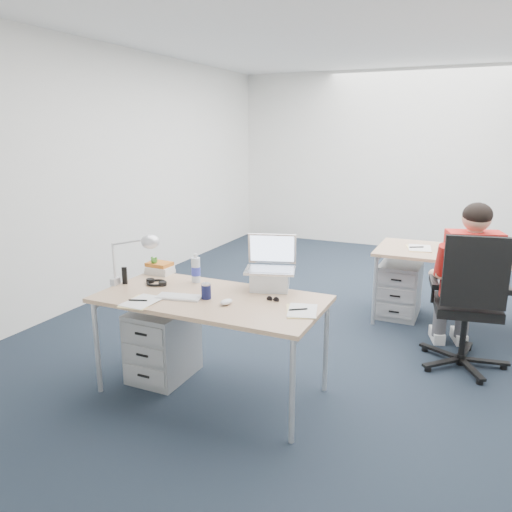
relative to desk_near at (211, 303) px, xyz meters
The scene contains 24 objects.
floor 2.11m from the desk_near, 67.10° to the left, with size 7.00×7.00×0.00m, color black.
room 2.25m from the desk_near, 67.10° to the left, with size 6.02×7.02×2.80m.
desk_near is the anchor object (origin of this frame).
desk_far 2.66m from the desk_near, 54.06° to the left, with size 1.60×0.80×0.73m.
office_chair 2.07m from the desk_near, 35.56° to the left, with size 0.82×0.82×1.13m.
seated_person 2.11m from the desk_near, 40.19° to the left, with size 0.54×0.78×1.33m.
drawer_pedestal_near 0.62m from the desk_near, behind, with size 0.40×0.50×0.55m, color #929597.
drawer_pedestal_far 2.42m from the desk_near, 65.47° to the left, with size 0.40×0.50×0.55m, color #929597.
silver_laptop 0.52m from the desk_near, 48.72° to the left, with size 0.36×0.29×0.39m, color silver, non-canonical shape.
wireless_keyboard 0.23m from the desk_near, 150.59° to the right, with size 0.32×0.13×0.02m, color white.
computer_mouse 0.21m from the desk_near, 27.94° to the right, with size 0.06×0.10×0.04m, color white.
headphones 0.54m from the desk_near, 169.70° to the left, with size 0.20×0.15×0.03m, color black, non-canonical shape.
can_koozie 0.11m from the desk_near, 105.97° to the right, with size 0.07×0.07×0.11m, color #161A45.
water_bottle 0.42m from the desk_near, 136.12° to the left, with size 0.07×0.07×0.22m, color silver.
bear_figurine 0.78m from the desk_near, 155.50° to the left, with size 0.08×0.06×0.15m, color #28711E, non-canonical shape.
book_stack 0.76m from the desk_near, 152.54° to the left, with size 0.21×0.15×0.09m, color silver.
cordless_phone 0.76m from the desk_near, behind, with size 0.04×0.02×0.13m, color black.
papers_left 0.49m from the desk_near, 141.71° to the right, with size 0.19×0.28×0.01m, color #F6DB8E.
papers_right 0.68m from the desk_near, ahead, with size 0.18×0.26×0.01m, color #F6DB8E.
sunglasses 0.45m from the desk_near, 13.80° to the left, with size 0.09×0.04×0.02m, color black, non-canonical shape.
desk_lamp 0.72m from the desk_near, behind, with size 0.39×0.14×0.44m, color silver, non-canonical shape.
dark_laptop 2.50m from the desk_near, 48.64° to the left, with size 0.34×0.33×0.25m, color black, non-canonical shape.
far_cup 3.01m from the desk_near, 49.40° to the left, with size 0.08×0.08×0.11m, color white.
far_papers 2.43m from the desk_near, 61.71° to the left, with size 0.21×0.30×0.01m, color white.
Camera 1 is at (0.89, -4.75, 1.87)m, focal length 35.00 mm.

